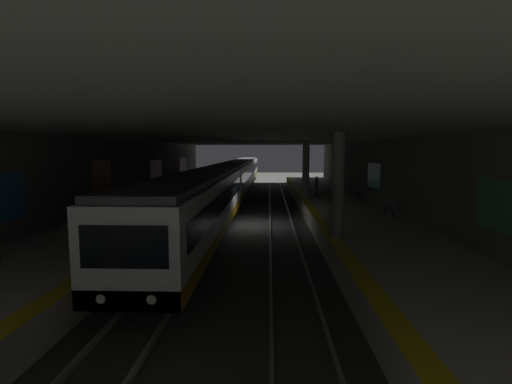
% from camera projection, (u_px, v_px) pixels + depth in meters
% --- Properties ---
extents(ground_plane, '(120.00, 120.00, 0.00)m').
position_uv_depth(ground_plane, '(247.00, 225.00, 24.19)').
color(ground_plane, '#383A38').
extents(track_left, '(60.00, 1.53, 0.16)m').
position_uv_depth(track_left, '(281.00, 224.00, 24.10)').
color(track_left, gray).
rests_on(track_left, ground).
extents(track_right, '(60.00, 1.53, 0.16)m').
position_uv_depth(track_right, '(214.00, 224.00, 24.26)').
color(track_right, gray).
rests_on(track_right, ground).
extents(platform_left, '(60.00, 5.30, 1.06)m').
position_uv_depth(platform_left, '(349.00, 218.00, 23.90)').
color(platform_left, beige).
rests_on(platform_left, ground).
extents(platform_right, '(60.00, 5.30, 1.06)m').
position_uv_depth(platform_right, '(147.00, 217.00, 24.36)').
color(platform_right, beige).
rests_on(platform_right, ground).
extents(wall_left, '(60.00, 0.56, 5.60)m').
position_uv_depth(wall_left, '(396.00, 183.00, 23.58)').
color(wall_left, slate).
rests_on(wall_left, ground).
extents(wall_right, '(60.00, 0.56, 5.60)m').
position_uv_depth(wall_right, '(103.00, 182.00, 24.27)').
color(wall_right, slate).
rests_on(wall_right, ground).
extents(ceiling_slab, '(60.00, 19.40, 0.40)m').
position_uv_depth(ceiling_slab, '(247.00, 135.00, 23.56)').
color(ceiling_slab, beige).
rests_on(ceiling_slab, wall_left).
extents(pillar_near, '(0.56, 0.56, 4.55)m').
position_uv_depth(pillar_near, '(338.00, 185.00, 15.98)').
color(pillar_near, gray).
rests_on(pillar_near, platform_left).
extents(pillar_far, '(0.56, 0.56, 4.55)m').
position_uv_depth(pillar_far, '(306.00, 169.00, 29.92)').
color(pillar_far, gray).
rests_on(pillar_far, platform_left).
extents(metro_train, '(59.35, 2.83, 3.49)m').
position_uv_depth(metro_train, '(235.00, 178.00, 38.78)').
color(metro_train, silver).
rests_on(metro_train, track_right).
extents(bench_left_near, '(1.70, 0.47, 0.86)m').
position_uv_depth(bench_left_near, '(391.00, 206.00, 21.83)').
color(bench_left_near, '#262628').
rests_on(bench_left_near, platform_left).
extents(bench_left_mid, '(1.70, 0.47, 0.86)m').
position_uv_depth(bench_left_mid, '(359.00, 192.00, 29.56)').
color(bench_left_mid, '#262628').
rests_on(bench_left_mid, platform_left).
extents(bench_left_far, '(1.70, 0.47, 0.86)m').
position_uv_depth(bench_left_far, '(344.00, 185.00, 35.59)').
color(bench_left_far, '#262628').
rests_on(bench_left_far, platform_left).
extents(bench_right_near, '(1.70, 0.47, 0.86)m').
position_uv_depth(bench_right_near, '(92.00, 209.00, 20.88)').
color(bench_right_near, '#262628').
rests_on(bench_right_near, platform_right).
extents(bench_right_mid, '(1.70, 0.47, 0.86)m').
position_uv_depth(bench_right_mid, '(132.00, 196.00, 27.07)').
color(bench_right_mid, '#262628').
rests_on(bench_right_mid, platform_right).
extents(bench_right_far, '(1.70, 0.47, 0.86)m').
position_uv_depth(bench_right_far, '(153.00, 189.00, 31.89)').
color(bench_right_far, '#262628').
rests_on(bench_right_far, platform_right).
extents(person_waiting_near, '(0.60, 0.23, 1.68)m').
position_uv_depth(person_waiting_near, '(317.00, 186.00, 30.61)').
color(person_waiting_near, '#3B3B3B').
rests_on(person_waiting_near, platform_left).
extents(person_walking_mid, '(0.60, 0.22, 1.64)m').
position_uv_depth(person_walking_mid, '(160.00, 195.00, 24.17)').
color(person_walking_mid, black).
rests_on(person_walking_mid, platform_right).
extents(suitcase_rolling, '(0.39, 0.21, 1.01)m').
position_uv_depth(suitcase_rolling, '(170.00, 200.00, 26.00)').
color(suitcase_rolling, black).
rests_on(suitcase_rolling, platform_right).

